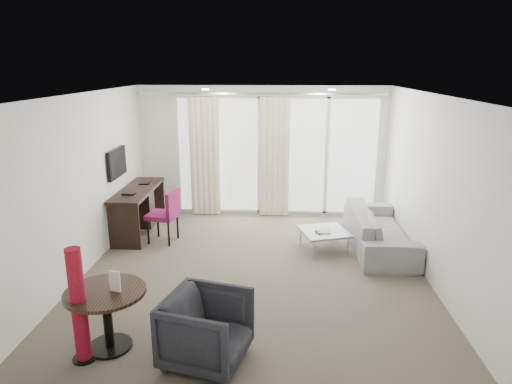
{
  "coord_description": "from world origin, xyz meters",
  "views": [
    {
      "loc": [
        0.36,
        -6.13,
        2.98
      ],
      "look_at": [
        0.0,
        0.6,
        1.1
      ],
      "focal_mm": 32.0,
      "sensor_mm": 36.0,
      "label": 1
    }
  ],
  "objects_px": {
    "desk": "(139,211)",
    "desk_chair": "(162,216)",
    "round_table": "(108,319)",
    "red_lamp": "(79,306)",
    "sofa": "(379,229)",
    "rattan_chair_b": "(338,182)",
    "rattan_chair_a": "(295,175)",
    "tub_armchair": "(207,329)",
    "coffee_table": "(324,240)"
  },
  "relations": [
    {
      "from": "desk",
      "to": "desk_chair",
      "type": "height_order",
      "value": "desk_chair"
    },
    {
      "from": "round_table",
      "to": "red_lamp",
      "type": "height_order",
      "value": "red_lamp"
    },
    {
      "from": "red_lamp",
      "to": "sofa",
      "type": "bearing_deg",
      "value": 41.39
    },
    {
      "from": "rattan_chair_b",
      "to": "rattan_chair_a",
      "type": "bearing_deg",
      "value": 153.48
    },
    {
      "from": "desk",
      "to": "tub_armchair",
      "type": "height_order",
      "value": "desk"
    },
    {
      "from": "desk",
      "to": "rattan_chair_b",
      "type": "xyz_separation_m",
      "value": [
        3.91,
        2.39,
        -0.02
      ]
    },
    {
      "from": "desk_chair",
      "to": "rattan_chair_b",
      "type": "distance_m",
      "value": 4.39
    },
    {
      "from": "tub_armchair",
      "to": "rattan_chair_a",
      "type": "xyz_separation_m",
      "value": [
        1.11,
        6.78,
        0.02
      ]
    },
    {
      "from": "desk_chair",
      "to": "red_lamp",
      "type": "bearing_deg",
      "value": -79.21
    },
    {
      "from": "red_lamp",
      "to": "sofa",
      "type": "distance_m",
      "value": 4.95
    },
    {
      "from": "desk_chair",
      "to": "rattan_chair_a",
      "type": "height_order",
      "value": "desk_chair"
    },
    {
      "from": "desk",
      "to": "rattan_chair_a",
      "type": "bearing_deg",
      "value": 46.03
    },
    {
      "from": "rattan_chair_b",
      "to": "desk_chair",
      "type": "bearing_deg",
      "value": -131.84
    },
    {
      "from": "rattan_chair_a",
      "to": "rattan_chair_b",
      "type": "distance_m",
      "value": 1.17
    },
    {
      "from": "desk",
      "to": "rattan_chair_a",
      "type": "relative_size",
      "value": 2.23
    },
    {
      "from": "coffee_table",
      "to": "rattan_chair_a",
      "type": "bearing_deg",
      "value": 95.68
    },
    {
      "from": "desk",
      "to": "red_lamp",
      "type": "distance_m",
      "value": 3.81
    },
    {
      "from": "red_lamp",
      "to": "rattan_chair_a",
      "type": "height_order",
      "value": "red_lamp"
    },
    {
      "from": "sofa",
      "to": "desk_chair",
      "type": "bearing_deg",
      "value": 88.85
    },
    {
      "from": "desk_chair",
      "to": "red_lamp",
      "type": "xyz_separation_m",
      "value": [
        -0.01,
        -3.34,
        0.16
      ]
    },
    {
      "from": "coffee_table",
      "to": "desk",
      "type": "bearing_deg",
      "value": 168.95
    },
    {
      "from": "tub_armchair",
      "to": "coffee_table",
      "type": "bearing_deg",
      "value": -10.68
    },
    {
      "from": "round_table",
      "to": "coffee_table",
      "type": "height_order",
      "value": "round_table"
    },
    {
      "from": "red_lamp",
      "to": "rattan_chair_b",
      "type": "distance_m",
      "value": 7.02
    },
    {
      "from": "tub_armchair",
      "to": "sofa",
      "type": "height_order",
      "value": "tub_armchair"
    },
    {
      "from": "sofa",
      "to": "rattan_chair_a",
      "type": "distance_m",
      "value": 3.79
    },
    {
      "from": "desk_chair",
      "to": "coffee_table",
      "type": "height_order",
      "value": "desk_chair"
    },
    {
      "from": "desk",
      "to": "red_lamp",
      "type": "xyz_separation_m",
      "value": [
        0.54,
        -3.77,
        0.21
      ]
    },
    {
      "from": "red_lamp",
      "to": "rattan_chair_b",
      "type": "height_order",
      "value": "red_lamp"
    },
    {
      "from": "desk_chair",
      "to": "sofa",
      "type": "xyz_separation_m",
      "value": [
        3.7,
        -0.07,
        -0.14
      ]
    },
    {
      "from": "desk",
      "to": "coffee_table",
      "type": "bearing_deg",
      "value": -11.05
    },
    {
      "from": "tub_armchair",
      "to": "rattan_chair_b",
      "type": "distance_m",
      "value": 6.46
    },
    {
      "from": "round_table",
      "to": "tub_armchair",
      "type": "bearing_deg",
      "value": -9.12
    },
    {
      "from": "round_table",
      "to": "sofa",
      "type": "bearing_deg",
      "value": 40.97
    },
    {
      "from": "tub_armchair",
      "to": "coffee_table",
      "type": "height_order",
      "value": "tub_armchair"
    },
    {
      "from": "red_lamp",
      "to": "rattan_chair_b",
      "type": "xyz_separation_m",
      "value": [
        3.37,
        6.15,
        -0.23
      ]
    },
    {
      "from": "desk",
      "to": "round_table",
      "type": "bearing_deg",
      "value": -78.28
    },
    {
      "from": "desk_chair",
      "to": "sofa",
      "type": "bearing_deg",
      "value": 9.74
    },
    {
      "from": "red_lamp",
      "to": "rattan_chair_a",
      "type": "distance_m",
      "value": 7.24
    },
    {
      "from": "desk",
      "to": "rattan_chair_b",
      "type": "relative_size",
      "value": 2.25
    },
    {
      "from": "round_table",
      "to": "sofa",
      "type": "distance_m",
      "value": 4.65
    },
    {
      "from": "desk",
      "to": "sofa",
      "type": "bearing_deg",
      "value": -6.76
    },
    {
      "from": "tub_armchair",
      "to": "rattan_chair_a",
      "type": "relative_size",
      "value": 1.03
    },
    {
      "from": "red_lamp",
      "to": "desk_chair",
      "type": "bearing_deg",
      "value": 89.9
    },
    {
      "from": "round_table",
      "to": "tub_armchair",
      "type": "xyz_separation_m",
      "value": [
        1.1,
        -0.18,
        0.03
      ]
    },
    {
      "from": "desk_chair",
      "to": "rattan_chair_a",
      "type": "xyz_separation_m",
      "value": [
        2.4,
        3.49,
        -0.07
      ]
    },
    {
      "from": "desk_chair",
      "to": "sofa",
      "type": "relative_size",
      "value": 0.41
    },
    {
      "from": "desk",
      "to": "rattan_chair_b",
      "type": "height_order",
      "value": "desk"
    },
    {
      "from": "desk",
      "to": "round_table",
      "type": "relative_size",
      "value": 2.06
    },
    {
      "from": "round_table",
      "to": "rattan_chair_a",
      "type": "xyz_separation_m",
      "value": [
        2.21,
        6.61,
        0.05
      ]
    }
  ]
}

